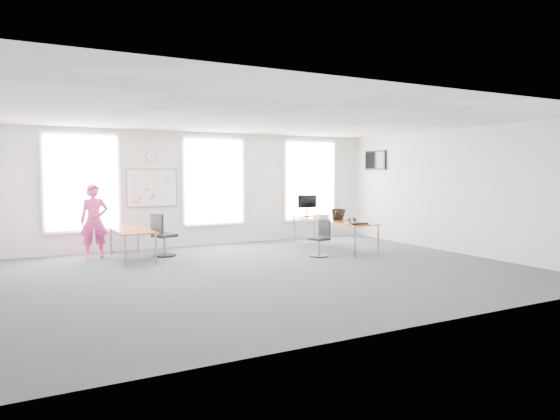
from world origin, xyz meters
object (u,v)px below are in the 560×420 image
person (94,221)px  headphones (352,220)px  chair_right (321,240)px  desk_right (332,222)px  keyboard (359,224)px  monitor (307,203)px  chair_left (162,238)px  desk_left (132,232)px

person → headphones: bearing=-11.1°
headphones → chair_right: bearing=-164.2°
desk_right → keyboard: keyboard is taller
person → headphones: (5.76, -1.95, -0.07)m
desk_right → person: 5.78m
chair_right → monitor: (0.93, 2.16, 0.71)m
chair_left → person: size_ratio=0.59×
desk_right → monitor: bearing=91.8°
keyboard → chair_right: bearing=163.8°
person → keyboard: person is taller
person → keyboard: 6.09m
chair_right → desk_left: bearing=-124.3°
desk_left → monitor: size_ratio=3.12×
desk_left → keyboard: 5.20m
chair_left → headphones: (4.35, -1.39, 0.34)m
chair_left → monitor: bearing=-105.7°
headphones → desk_left: bearing=166.2°
monitor → chair_right: bearing=-100.2°
keyboard → headphones: size_ratio=2.45×
keyboard → person: bearing=156.5°
keyboard → monitor: bearing=89.9°
desk_left → monitor: monitor is taller
monitor → desk_right: bearing=-75.1°
person → chair_right: bearing=-18.1°
person → keyboard: (5.55, -2.52, -0.11)m
desk_right → chair_right: size_ratio=3.52×
desk_right → chair_right: 1.39m
monitor → person: bearing=-167.8°
desk_left → desk_right: bearing=-7.6°
desk_left → headphones: bearing=-14.6°
desk_right → headphones: size_ratio=15.98×
person → desk_left: bearing=-34.4°
chair_left → monitor: (4.18, 0.47, 0.64)m
chair_right → keyboard: 1.00m
chair_right → headphones: bearing=92.8°
person → headphones: person is taller
desk_left → keyboard: (4.84, -1.88, 0.11)m
desk_left → keyboard: keyboard is taller
chair_right → headphones: size_ratio=4.55×
monitor → chair_left: bearing=-160.5°
chair_right → chair_left: (-3.25, 1.69, 0.07)m
chair_right → chair_left: size_ratio=0.85×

